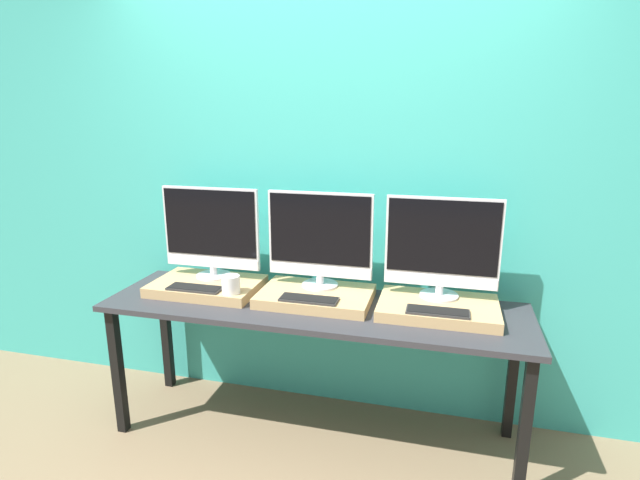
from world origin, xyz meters
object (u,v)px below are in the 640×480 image
monitor_center (320,238)px  keyboard_right (438,311)px  monitor_left (211,231)px  keyboard_left (195,288)px  keyboard_center (309,299)px  monitor_right (442,246)px  mug (231,284)px

monitor_center → keyboard_right: size_ratio=1.93×
monitor_left → keyboard_left: monitor_left is taller
keyboard_center → monitor_right: (0.63, 0.22, 0.26)m
monitor_center → keyboard_right: bearing=-19.4°
mug → keyboard_center: bearing=0.0°
keyboard_left → keyboard_center: 0.63m
mug → keyboard_right: bearing=0.0°
keyboard_left → keyboard_right: 1.26m
mug → monitor_right: size_ratio=0.17×
monitor_center → keyboard_right: (0.63, -0.22, -0.26)m
keyboard_center → mug: bearing=-180.0°
keyboard_center → keyboard_left: bearing=180.0°
keyboard_left → monitor_center: (0.63, 0.22, 0.26)m
keyboard_center → monitor_right: 0.71m
mug → monitor_center: 0.52m
monitor_center → monitor_right: (0.63, 0.00, 0.00)m
mug → monitor_center: monitor_center is taller
keyboard_left → keyboard_center: same height
keyboard_left → monitor_right: monitor_right is taller
mug → monitor_right: 1.09m
keyboard_right → monitor_right: bearing=90.0°
monitor_center → keyboard_center: monitor_center is taller
keyboard_left → monitor_left: bearing=90.0°
monitor_center → keyboard_right: 0.71m
keyboard_right → mug: bearing=-180.0°
keyboard_right → keyboard_center: bearing=180.0°
monitor_left → monitor_center: (0.63, 0.00, 0.00)m
monitor_center → monitor_right: bearing=0.0°
mug → keyboard_right: 1.05m
monitor_center → monitor_right: same height
mug → keyboard_right: size_ratio=0.32×
monitor_left → keyboard_center: size_ratio=1.93×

